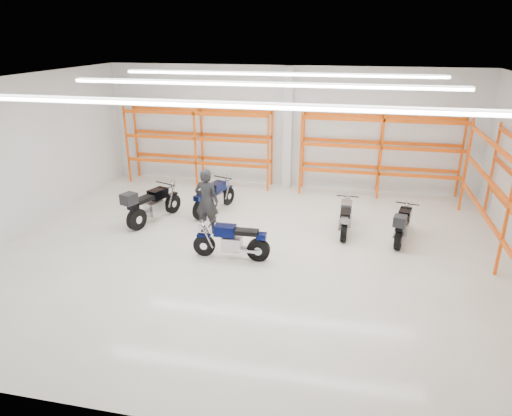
% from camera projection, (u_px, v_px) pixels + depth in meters
% --- Properties ---
extents(ground, '(14.00, 14.00, 0.00)m').
position_uv_depth(ground, '(255.00, 251.00, 12.47)').
color(ground, beige).
rests_on(ground, ground).
extents(room_shell, '(14.02, 12.02, 4.51)m').
position_uv_depth(room_shell, '(255.00, 132.00, 11.31)').
color(room_shell, white).
rests_on(room_shell, ground).
extents(motorcycle_main, '(2.08, 0.69, 1.02)m').
position_uv_depth(motorcycle_main, '(235.00, 242.00, 11.93)').
color(motorcycle_main, black).
rests_on(motorcycle_main, ground).
extents(motorcycle_back_a, '(1.13, 2.31, 1.22)m').
position_uv_depth(motorcycle_back_a, '(150.00, 206.00, 14.13)').
color(motorcycle_back_a, black).
rests_on(motorcycle_back_a, ground).
extents(motorcycle_back_b, '(0.98, 2.12, 1.07)m').
position_uv_depth(motorcycle_back_b, '(213.00, 198.00, 14.99)').
color(motorcycle_back_b, black).
rests_on(motorcycle_back_b, ground).
extents(motorcycle_back_c, '(0.66, 1.99, 0.98)m').
position_uv_depth(motorcycle_back_c, '(345.00, 218.00, 13.49)').
color(motorcycle_back_c, black).
rests_on(motorcycle_back_c, ground).
extents(motorcycle_back_d, '(0.82, 2.04, 1.06)m').
position_uv_depth(motorcycle_back_d, '(402.00, 226.00, 12.86)').
color(motorcycle_back_d, black).
rests_on(motorcycle_back_d, ground).
extents(standing_man, '(0.73, 0.50, 1.96)m').
position_uv_depth(standing_man, '(207.00, 201.00, 13.35)').
color(standing_man, black).
rests_on(standing_man, ground).
extents(structural_column, '(0.32, 0.32, 4.50)m').
position_uv_depth(structural_column, '(288.00, 129.00, 16.97)').
color(structural_column, white).
rests_on(structural_column, ground).
extents(pallet_racking_back_left, '(5.67, 0.87, 3.00)m').
position_uv_depth(pallet_racking_back_left, '(198.00, 139.00, 17.49)').
color(pallet_racking_back_left, '#F05400').
rests_on(pallet_racking_back_left, ground).
extents(pallet_racking_back_right, '(5.67, 0.87, 3.00)m').
position_uv_depth(pallet_racking_back_right, '(381.00, 147.00, 16.17)').
color(pallet_racking_back_right, '#F05400').
rests_on(pallet_racking_back_right, ground).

